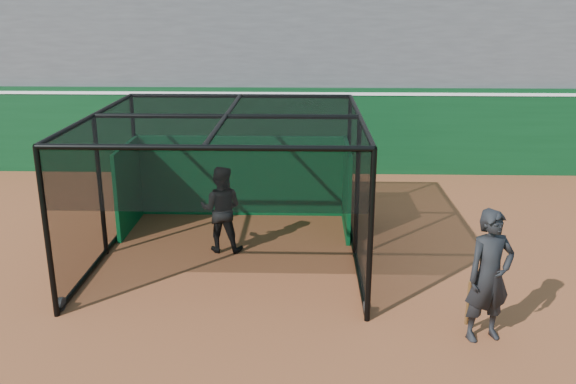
{
  "coord_description": "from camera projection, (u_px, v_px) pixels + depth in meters",
  "views": [
    {
      "loc": [
        0.6,
        -8.99,
        4.85
      ],
      "look_at": [
        0.27,
        2.0,
        1.4
      ],
      "focal_mm": 38.0,
      "sensor_mm": 36.0,
      "label": 1
    }
  ],
  "objects": [
    {
      "name": "ground",
      "position": [
        268.0,
        309.0,
        10.04
      ],
      "size": [
        120.0,
        120.0,
        0.0
      ],
      "primitive_type": "plane",
      "color": "brown",
      "rests_on": "ground"
    },
    {
      "name": "outfield_wall",
      "position": [
        285.0,
        129.0,
        17.76
      ],
      "size": [
        50.0,
        0.5,
        2.5
      ],
      "color": "#093316",
      "rests_on": "ground"
    },
    {
      "name": "grandstand",
      "position": [
        289.0,
        13.0,
        20.4
      ],
      "size": [
        50.0,
        7.85,
        8.95
      ],
      "color": "#4C4C4F",
      "rests_on": "ground"
    },
    {
      "name": "batting_cage",
      "position": [
        228.0,
        188.0,
        11.78
      ],
      "size": [
        5.08,
        5.18,
        2.8
      ],
      "color": "black",
      "rests_on": "ground"
    },
    {
      "name": "batter",
      "position": [
        221.0,
        209.0,
        12.17
      ],
      "size": [
        0.9,
        0.72,
        1.76
      ],
      "primitive_type": "imported",
      "rotation": [
        0.0,
        0.0,
        3.07
      ],
      "color": "black",
      "rests_on": "ground"
    },
    {
      "name": "on_deck_player",
      "position": [
        489.0,
        276.0,
        8.89
      ],
      "size": [
        0.85,
        0.68,
        2.03
      ],
      "color": "black",
      "rests_on": "ground"
    }
  ]
}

